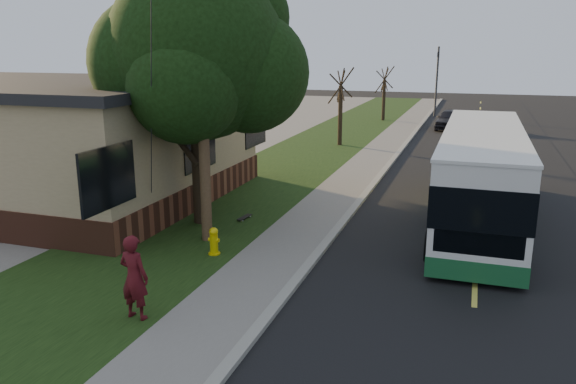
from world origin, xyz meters
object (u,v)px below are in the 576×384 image
Objects in this scene: bare_tree_near at (340,108)px; bare_tree_far at (384,94)px; leafy_tree at (200,55)px; traffic_signal at (437,77)px; distant_car at (450,119)px; utility_pole at (201,77)px; transit_bus at (481,173)px; skateboard_main at (245,217)px; dumpster at (117,194)px; fire_hydrant at (214,241)px; skateboarder at (134,277)px.

bare_tree_far is at bearing 87.61° from bare_tree_near.
leafy_tree is 31.76m from traffic_signal.
bare_tree_near is 1.08× the size of distant_car.
utility_pole is 9.08m from transit_bus.
skateboard_main is 0.37× the size of dumpster.
fire_hydrant is 0.37× the size of dumpster.
skateboarder reaches higher than dumpster.
dumpster reaches higher than fire_hydrant.
dumpster is (-4.73, 6.17, -0.19)m from skateboarder.
skateboarder is at bearing -88.49° from fire_hydrant.
bare_tree_far is 0.73× the size of traffic_signal.
bare_tree_near is at bearing -92.39° from bare_tree_far.
fire_hydrant is at bearing -81.61° from skateboard_main.
transit_bus is at bearing 31.44° from utility_pole.
utility_pole reaches higher than bare_tree_far.
bare_tree_far is 1.01× the size of distant_car.
bare_tree_near is 0.78× the size of traffic_signal.
traffic_signal is 3.12× the size of skateboarder.
bare_tree_far is (-0.40, 30.00, 1.57)m from fire_hydrant.
bare_tree_near is at bearing 90.66° from utility_pole.
distant_car is (5.04, -2.97, -1.32)m from bare_tree_far.
leafy_tree is 10.40× the size of skateboard_main.
dumpster is (-4.16, -0.80, 0.64)m from skateboard_main.
distant_car is (6.21, 24.38, -4.49)m from leafy_tree.
bare_tree_near reaches higher than skateboard_main.
skateboarder is at bearing -75.44° from leafy_tree.
fire_hydrant is 5.22m from dumpster.
traffic_signal is (4.00, 16.00, 1.01)m from bare_tree_near.
leafy_tree reaches higher than bare_tree_far.
bare_tree_near is (-0.90, 18.00, 1.72)m from fire_hydrant.
traffic_signal reaches higher than fire_hydrant.
utility_pole is 1.16× the size of leafy_tree.
distant_car reaches higher than fire_hydrant.
distant_car is (-1.95, 21.58, -0.90)m from transit_bus.
bare_tree_far is at bearing 89.40° from utility_pole.
bare_tree_near reaches higher than bare_tree_far.
utility_pole is (-0.71, 0.99, 4.20)m from fire_hydrant.
utility_pole is at bearing -95.47° from distant_car.
bare_tree_near is at bearing -115.40° from distant_car.
transit_bus is 11.66m from dumpster.
bare_tree_far is at bearing -83.35° from skateboarder.
transit_bus is 14.60× the size of skateboard_main.
traffic_signal is (3.81, 33.01, -1.47)m from utility_pole.
dumpster is (-3.06, -0.26, -4.41)m from leafy_tree.
transit_bus is at bearing -74.11° from bare_tree_far.
traffic_signal is at bearing 96.97° from transit_bus.
distant_car is at bearing 80.26° from fire_hydrant.
dumpster is (-11.22, -3.07, -0.82)m from transit_bus.
dumpster is at bearing -164.70° from transit_bus.
bare_tree_far is 0.37× the size of transit_bus.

